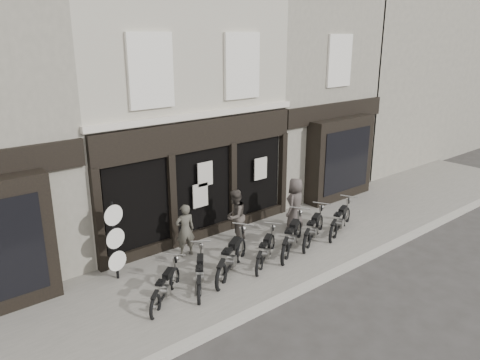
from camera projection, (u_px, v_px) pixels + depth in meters
ground_plane at (266, 274)px, 12.92m from camera, size 90.00×90.00×0.00m
pavement at (245, 260)px, 13.56m from camera, size 30.00×4.20×0.12m
kerb at (299, 290)px, 11.98m from camera, size 30.00×0.25×0.13m
central_building at (150, 103)px, 16.07m from camera, size 7.30×6.22×8.34m
neighbour_right at (283, 91)px, 19.92m from camera, size 5.60×6.73×8.34m
filler_right at (390, 78)px, 24.97m from camera, size 11.00×6.00×8.20m
motorcycle_0 at (166, 289)px, 11.42m from camera, size 1.64×1.39×0.93m
motorcycle_1 at (200, 276)px, 12.05m from camera, size 1.43×1.74×0.97m
motorcycle_2 at (232, 260)px, 12.72m from camera, size 2.11×1.53×1.14m
motorcycle_3 at (266, 253)px, 13.32m from camera, size 1.79×1.32×0.97m
motorcycle_4 at (292, 240)px, 14.01m from camera, size 2.12×1.46×1.13m
motorcycle_5 at (313, 231)px, 14.66m from camera, size 2.05×1.27×1.07m
motorcycle_6 at (340, 223)px, 15.34m from camera, size 2.10×1.14×1.07m
man_left at (185, 230)px, 13.54m from camera, size 0.65×0.50×1.58m
man_centre at (235, 216)px, 14.43m from camera, size 1.01×0.92×1.69m
man_right at (295, 204)px, 15.37m from camera, size 1.00×0.83×1.75m
advert_sign_post at (116, 244)px, 12.15m from camera, size 0.55×0.36×2.28m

